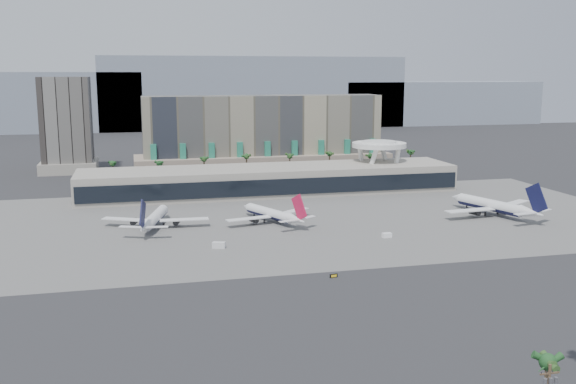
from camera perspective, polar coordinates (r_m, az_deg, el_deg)
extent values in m
plane|color=#232326|center=(189.83, 5.38, -6.02)|extent=(900.00, 900.00, 0.00)
cube|color=#5B5B59|center=(240.76, 1.13, -2.41)|extent=(260.00, 130.00, 0.06)
cube|color=gray|center=(653.27, -3.08, 8.84)|extent=(300.00, 60.00, 70.00)
cube|color=gray|center=(717.87, 12.97, 7.74)|extent=(220.00, 60.00, 45.00)
cube|color=gray|center=(355.39, -2.24, 5.19)|extent=(130.00, 22.00, 42.00)
cube|color=tan|center=(355.29, -2.15, 2.59)|extent=(140.00, 30.00, 10.00)
cube|color=#257F63|center=(338.04, -11.84, 2.66)|extent=(3.00, 2.00, 18.00)
cube|color=#257F63|center=(338.81, -9.31, 2.76)|extent=(3.00, 2.00, 18.00)
cube|color=#257F63|center=(340.24, -6.78, 2.86)|extent=(3.00, 2.00, 18.00)
cube|color=#257F63|center=(342.32, -4.29, 2.95)|extent=(3.00, 2.00, 18.00)
cube|color=#257F63|center=(345.04, -1.83, 3.03)|extent=(3.00, 2.00, 18.00)
cube|color=#257F63|center=(348.39, 0.59, 3.11)|extent=(3.00, 2.00, 18.00)
cube|color=#257F63|center=(352.34, 2.96, 3.18)|extent=(3.00, 2.00, 18.00)
cube|color=#257F63|center=(356.89, 5.27, 3.24)|extent=(3.00, 2.00, 18.00)
cube|color=#257F63|center=(361.99, 7.52, 3.30)|extent=(3.00, 2.00, 18.00)
cube|color=black|center=(374.60, -19.06, 5.67)|extent=(26.00, 26.00, 52.00)
cube|color=#AEA799|center=(377.01, -18.85, 2.19)|extent=(30.00, 30.00, 6.00)
cube|color=#AEA799|center=(292.14, -1.61, 1.07)|extent=(170.00, 32.00, 12.00)
cube|color=black|center=(276.63, -0.91, 0.44)|extent=(168.00, 0.60, 7.00)
cube|color=black|center=(291.04, -1.62, 2.48)|extent=(170.00, 12.00, 2.50)
cylinder|color=white|center=(321.13, 8.70, 2.72)|extent=(6.98, 6.99, 21.89)
cylinder|color=white|center=(316.55, 6.56, 2.66)|extent=(6.98, 6.99, 21.89)
cylinder|color=white|center=(304.75, 7.38, 2.33)|extent=(6.98, 6.99, 21.89)
cylinder|color=white|center=(309.51, 9.59, 2.40)|extent=(6.98, 6.99, 21.89)
cylinder|color=white|center=(311.82, 8.10, 4.17)|extent=(26.00, 26.00, 2.20)
cylinder|color=white|center=(311.68, 8.11, 4.41)|extent=(16.00, 16.00, 1.20)
cylinder|color=brown|center=(320.66, -15.28, 1.55)|extent=(0.70, 0.70, 12.00)
sphere|color=#1F4E22|center=(319.86, -15.33, 2.56)|extent=(2.80, 2.80, 2.80)
cylinder|color=brown|center=(320.72, -11.35, 1.72)|extent=(0.70, 0.70, 12.00)
sphere|color=#1F4E22|center=(319.92, -11.39, 2.73)|extent=(2.80, 2.80, 2.80)
cylinder|color=brown|center=(322.28, -7.44, 1.88)|extent=(0.70, 0.70, 12.00)
sphere|color=#1F4E22|center=(321.49, -7.47, 2.88)|extent=(2.80, 2.80, 2.80)
cylinder|color=brown|center=(325.16, -3.76, 2.02)|extent=(0.70, 0.70, 12.00)
sphere|color=#1F4E22|center=(324.37, -3.77, 3.02)|extent=(2.80, 2.80, 2.80)
cylinder|color=brown|center=(329.82, 0.18, 2.16)|extent=(0.70, 0.70, 12.00)
sphere|color=#1F4E22|center=(329.04, 0.18, 3.14)|extent=(2.80, 2.80, 2.80)
cylinder|color=brown|center=(335.70, 3.83, 2.29)|extent=(0.70, 0.70, 12.00)
sphere|color=#1F4E22|center=(334.93, 3.84, 3.25)|extent=(2.80, 2.80, 2.80)
cylinder|color=brown|center=(342.88, 7.34, 2.40)|extent=(0.70, 0.70, 12.00)
sphere|color=#1F4E22|center=(342.14, 7.37, 3.34)|extent=(2.80, 2.80, 2.80)
cylinder|color=brown|center=(351.72, 10.85, 2.50)|extent=(0.70, 0.70, 12.00)
sphere|color=#1F4E22|center=(350.99, 10.88, 3.42)|extent=(2.80, 2.80, 2.80)
cube|color=#4C3826|center=(104.78, 22.23, -14.70)|extent=(3.20, 0.22, 0.22)
cylinder|color=slate|center=(104.46, 21.89, -15.36)|extent=(0.56, 0.56, 0.90)
cylinder|color=slate|center=(104.95, 22.31, -15.27)|extent=(0.56, 0.56, 0.90)
cylinder|color=slate|center=(105.45, 22.72, -15.17)|extent=(0.56, 0.56, 0.90)
cylinder|color=black|center=(103.91, 21.59, -14.72)|extent=(0.12, 0.12, 0.30)
cylinder|color=black|center=(105.46, 22.88, -14.43)|extent=(0.12, 0.12, 0.30)
cylinder|color=white|center=(233.12, -11.70, -2.21)|extent=(10.18, 25.99, 3.79)
cylinder|color=#101237|center=(233.15, -11.70, -2.25)|extent=(9.98, 25.47, 3.72)
cone|color=white|center=(247.27, -10.96, -1.46)|extent=(4.75, 5.08, 3.79)
cone|color=white|center=(217.19, -12.65, -3.11)|extent=(5.82, 9.21, 3.79)
cube|color=white|center=(234.84, -14.23, -2.37)|extent=(16.96, 11.03, 0.33)
cube|color=white|center=(230.28, -9.21, -2.43)|extent=(17.22, 4.56, 0.33)
cylinder|color=black|center=(234.77, -13.52, -2.58)|extent=(2.97, 4.20, 2.09)
cylinder|color=black|center=(231.46, -9.88, -2.63)|extent=(2.97, 4.20, 2.09)
cube|color=#101237|center=(214.76, -12.79, -1.92)|extent=(2.63, 8.45, 9.98)
cube|color=white|center=(217.23, -13.81, -3.02)|extent=(7.81, 4.84, 0.24)
cube|color=white|center=(215.22, -11.61, -3.06)|extent=(7.78, 2.94, 0.24)
cylinder|color=black|center=(243.30, -11.16, -2.30)|extent=(0.47, 0.47, 1.52)
cylinder|color=black|center=(233.49, -12.45, -2.89)|extent=(0.66, 0.66, 1.52)
cylinder|color=black|center=(232.16, -10.99, -2.91)|extent=(0.66, 0.66, 1.52)
cylinder|color=white|center=(235.98, -1.68, -1.88)|extent=(13.66, 23.99, 3.63)
cylinder|color=#101237|center=(236.00, -1.68, -1.91)|extent=(13.39, 23.51, 3.56)
cone|color=white|center=(247.25, -3.65, -1.32)|extent=(5.00, 5.23, 3.63)
cone|color=white|center=(223.60, 0.77, -2.50)|extent=(6.71, 8.93, 3.63)
cube|color=white|center=(229.69, -3.54, -2.38)|extent=(16.73, 7.15, 0.32)
cube|color=white|center=(241.35, 0.35, -1.73)|extent=(15.25, 12.68, 0.32)
cylinder|color=black|center=(231.78, -3.05, -2.48)|extent=(3.33, 4.13, 2.00)
cylinder|color=black|center=(240.24, -0.23, -2.00)|extent=(3.33, 4.13, 2.00)
cube|color=#BD153D|center=(221.55, 1.00, -1.37)|extent=(3.86, 7.67, 9.55)
cube|color=white|center=(220.31, 0.10, -2.57)|extent=(7.52, 4.00, 0.23)
cube|color=white|center=(225.36, 1.72, -2.28)|extent=(7.18, 5.61, 0.23)
cylinder|color=black|center=(244.15, -3.04, -2.08)|extent=(0.45, 0.45, 1.45)
cylinder|color=black|center=(234.14, -2.12, -2.62)|extent=(0.63, 0.63, 1.45)
cylinder|color=black|center=(237.53, -0.99, -2.42)|extent=(0.63, 0.63, 1.45)
cylinder|color=white|center=(259.41, 17.49, -1.09)|extent=(13.28, 29.51, 4.34)
cylinder|color=#101237|center=(259.44, 17.49, -1.12)|extent=(13.01, 28.92, 4.26)
cone|color=white|center=(270.56, 14.79, -0.48)|extent=(5.64, 5.99, 4.34)
cone|color=white|center=(247.56, 20.83, -1.75)|extent=(7.15, 10.63, 4.34)
cube|color=white|center=(250.05, 15.87, -1.58)|extent=(19.89, 6.36, 0.38)
cube|color=white|center=(267.88, 19.34, -0.98)|extent=(19.10, 13.53, 0.38)
cylinder|color=black|center=(252.99, 16.27, -1.71)|extent=(3.61, 4.87, 2.39)
cylinder|color=black|center=(265.94, 18.79, -1.27)|extent=(3.61, 4.87, 2.39)
cube|color=#101237|center=(245.53, 21.21, -0.53)|extent=(3.56, 9.54, 11.43)
cube|color=white|center=(243.01, 20.33, -1.81)|extent=(8.97, 3.86, 0.27)
cube|color=white|center=(250.66, 21.72, -1.54)|extent=(8.85, 5.95, 0.27)
cylinder|color=black|center=(267.51, 15.59, -1.31)|extent=(0.54, 0.54, 1.74)
cylinder|color=black|center=(256.74, 17.13, -1.88)|extent=(0.76, 0.76, 1.74)
cylinder|color=black|center=(261.92, 18.13, -1.70)|extent=(0.76, 0.76, 1.74)
cube|color=silver|center=(202.16, -6.17, -4.72)|extent=(4.37, 3.06, 1.94)
cube|color=white|center=(216.31, 8.78, -3.82)|extent=(3.17, 1.95, 1.58)
cube|color=black|center=(173.43, 4.08, -7.44)|extent=(2.25, 0.69, 1.02)
cube|color=gold|center=(173.26, 4.10, -7.45)|extent=(1.61, 0.34, 0.61)
cylinder|color=black|center=(173.25, 3.82, -7.52)|extent=(0.12, 0.12, 0.61)
cylinder|color=black|center=(173.73, 4.34, -7.48)|extent=(0.12, 0.12, 0.61)
sphere|color=#1F4E22|center=(111.68, 22.10, -13.82)|extent=(2.80, 2.80, 2.80)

